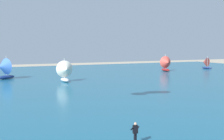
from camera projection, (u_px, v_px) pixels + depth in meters
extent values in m
cube|color=#1E607F|center=(35.00, 83.00, 54.26)|extent=(160.00, 90.00, 0.10)
cylinder|color=black|center=(135.00, 139.00, 20.12)|extent=(0.14, 0.14, 0.80)
cylinder|color=black|center=(136.00, 138.00, 20.54)|extent=(0.14, 0.14, 0.80)
cube|color=black|center=(135.00, 129.00, 20.27)|extent=(0.39, 0.26, 0.60)
sphere|color=tan|center=(135.00, 124.00, 20.23)|extent=(0.22, 0.22, 0.22)
cylinder|color=black|center=(132.00, 129.00, 20.28)|extent=(0.15, 0.51, 0.39)
cylinder|color=black|center=(138.00, 128.00, 20.40)|extent=(0.15, 0.51, 0.39)
ellipsoid|color=maroon|center=(165.00, 70.00, 79.12)|extent=(1.77, 4.20, 0.77)
cylinder|color=silver|center=(165.00, 61.00, 79.09)|extent=(0.13, 0.13, 4.09)
cone|color=#D84C3F|center=(167.00, 62.00, 78.27)|extent=(3.58, 2.09, 3.43)
ellipsoid|color=navy|center=(207.00, 68.00, 87.07)|extent=(2.08, 3.54, 0.63)
cylinder|color=silver|center=(207.00, 62.00, 86.78)|extent=(0.10, 0.10, 3.35)
cone|color=#D84C3F|center=(205.00, 62.00, 87.34)|extent=(3.12, 2.23, 2.81)
ellipsoid|color=silver|center=(65.00, 80.00, 56.02)|extent=(1.43, 4.07, 0.76)
cylinder|color=silver|center=(64.00, 68.00, 55.98)|extent=(0.13, 0.13, 4.05)
cone|color=silver|center=(66.00, 69.00, 55.20)|extent=(3.42, 1.81, 3.40)
ellipsoid|color=navy|center=(6.00, 77.00, 60.52)|extent=(4.40, 3.62, 0.81)
cylinder|color=silver|center=(6.00, 65.00, 60.46)|extent=(0.13, 0.13, 4.30)
cone|color=#3F72CC|center=(3.00, 67.00, 59.69)|extent=(3.57, 4.05, 3.61)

